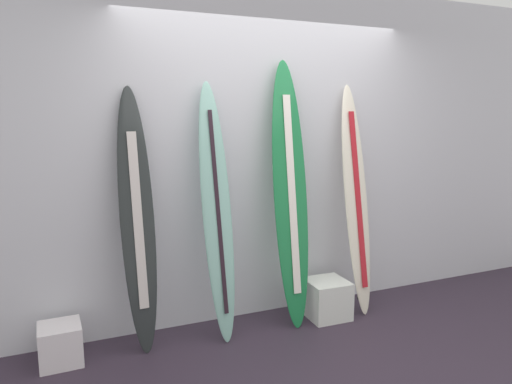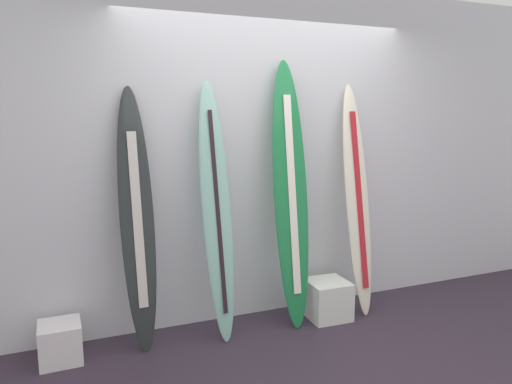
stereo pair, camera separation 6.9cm
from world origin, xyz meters
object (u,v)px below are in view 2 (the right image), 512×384
Objects in this scene: display_block_left at (60,342)px; surfboard_seafoam at (217,211)px; surfboard_charcoal at (137,220)px; display_block_center at (327,299)px; surfboard_ivory at (357,201)px; surfboard_emerald at (291,194)px.

surfboard_seafoam is at bearing -0.11° from display_block_left.
surfboard_seafoam is 6.84× the size of display_block_left.
surfboard_charcoal is 5.55× the size of display_block_center.
surfboard_ivory is at bearing 0.33° from surfboard_seafoam.
surfboard_charcoal is 1.88m from surfboard_ivory.
surfboard_seafoam is (0.59, -0.05, 0.02)m from surfboard_charcoal.
display_block_left is at bearing 179.89° from surfboard_seafoam.
surfboard_emerald reaches higher than surfboard_ivory.
surfboard_charcoal is 1.76m from display_block_center.
surfboard_charcoal is at bearing 4.72° from display_block_left.
surfboard_charcoal is at bearing 175.47° from display_block_center.
display_block_center is at bearing -4.53° from surfboard_charcoal.
display_block_center is at bearing -4.38° from surfboard_seafoam.
surfboard_ivory is (0.65, 0.01, -0.11)m from surfboard_emerald.
display_block_center is (0.96, -0.07, -0.83)m from surfboard_seafoam.
surfboard_seafoam is at bearing 175.62° from display_block_center.
surfboard_seafoam is 5.68× the size of display_block_center.
surfboard_emerald is 0.66m from surfboard_ivory.
surfboard_seafoam is at bearing -179.85° from surfboard_emerald.
surfboard_charcoal is at bearing 178.71° from surfboard_ivory.
surfboard_ivory reaches higher than display_block_left.
surfboard_charcoal is 6.68× the size of display_block_left.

